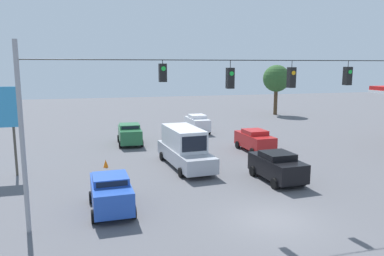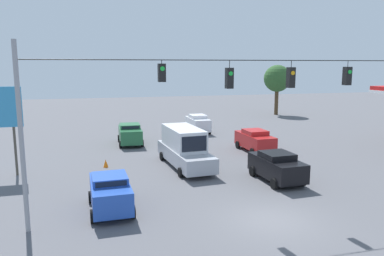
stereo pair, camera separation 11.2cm
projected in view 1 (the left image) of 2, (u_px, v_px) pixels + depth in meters
ground_plane at (272, 220)px, 17.45m from camera, size 140.00×140.00×0.00m
overhead_signal_span at (262, 106)px, 18.15m from camera, size 21.75×0.38×8.17m
sedan_green_withflow_far at (130, 134)px, 34.06m from camera, size 2.21×4.45×1.87m
sedan_white_oncoming_deep at (197, 123)px, 40.03m from camera, size 2.05×4.17×1.92m
sedan_red_oncoming_far at (255, 140)px, 31.25m from camera, size 2.15×4.44×1.83m
sedan_blue_parked_shoulder at (111, 192)px, 18.45m from camera, size 2.16×4.10×1.82m
box_truck_silver_withflow_mid at (184, 147)px, 26.56m from camera, size 2.80×7.32×2.77m
sedan_black_crossing_near at (277, 166)px, 23.24m from camera, size 2.29×4.33×1.82m
traffic_cone_nearest at (107, 195)px, 19.96m from camera, size 0.36×0.36×0.56m
traffic_cone_second at (105, 178)px, 23.03m from camera, size 0.36×0.36×0.56m
traffic_cone_third at (106, 163)px, 26.43m from camera, size 0.36×0.36×0.56m
tree_horizon_left at (276, 79)px, 53.90m from camera, size 3.85×3.85×7.19m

